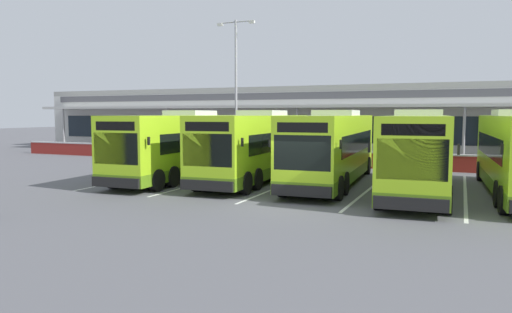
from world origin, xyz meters
TOP-DOWN VIEW (x-y plane):
  - ground_plane at (0.00, 0.00)m, footprint 200.00×200.00m
  - terminal_building at (-0.00, 26.91)m, footprint 70.00×13.00m
  - red_barrier_wall at (0.00, 14.50)m, footprint 60.00×0.40m
  - coach_bus_leftmost at (-8.27, 5.49)m, footprint 3.40×12.26m
  - coach_bus_left_centre at (-4.13, 6.31)m, footprint 3.40×12.26m
  - coach_bus_centre at (0.00, 6.54)m, footprint 3.40×12.26m
  - coach_bus_right_centre at (4.24, 5.38)m, footprint 3.40×12.26m
  - bay_stripe_far_west at (-10.50, 6.00)m, footprint 0.14×13.00m
  - bay_stripe_west at (-6.30, 6.00)m, footprint 0.14×13.00m
  - bay_stripe_mid_west at (-2.10, 6.00)m, footprint 0.14×13.00m
  - bay_stripe_centre at (2.10, 6.00)m, footprint 0.14×13.00m
  - bay_stripe_mid_east at (6.30, 6.00)m, footprint 0.14×13.00m
  - lamp_post_west at (-10.70, 17.41)m, footprint 3.24×0.28m

SIDE VIEW (x-z plane):
  - ground_plane at x=0.00m, z-range 0.00..0.00m
  - bay_stripe_far_west at x=-10.50m, z-range 0.00..0.01m
  - bay_stripe_west at x=-6.30m, z-range 0.00..0.01m
  - bay_stripe_mid_west at x=-2.10m, z-range 0.00..0.01m
  - bay_stripe_centre at x=2.10m, z-range 0.00..0.01m
  - bay_stripe_mid_east at x=6.30m, z-range 0.00..0.01m
  - red_barrier_wall at x=0.00m, z-range 0.01..1.10m
  - coach_bus_leftmost at x=-8.27m, z-range -0.10..3.68m
  - coach_bus_left_centre at x=-4.13m, z-range -0.10..3.68m
  - coach_bus_centre at x=0.00m, z-range -0.10..3.68m
  - coach_bus_right_centre at x=4.24m, z-range -0.10..3.68m
  - terminal_building at x=0.00m, z-range 0.01..6.01m
  - lamp_post_west at x=-10.70m, z-range 0.79..11.79m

